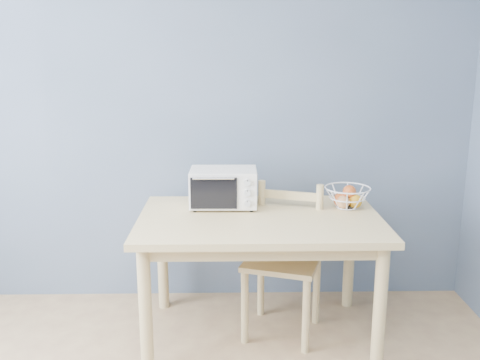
{
  "coord_description": "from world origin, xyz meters",
  "views": [
    {
      "loc": [
        0.39,
        -1.27,
        1.68
      ],
      "look_at": [
        0.45,
        1.83,
        0.93
      ],
      "focal_mm": 40.0,
      "sensor_mm": 36.0,
      "label": 1
    }
  ],
  "objects_px": {
    "fruit_basket": "(347,197)",
    "dining_table": "(260,233)",
    "toaster_oven": "(221,187)",
    "dining_chair": "(284,261)"
  },
  "relations": [
    {
      "from": "dining_table",
      "to": "toaster_oven",
      "type": "relative_size",
      "value": 3.46
    },
    {
      "from": "fruit_basket",
      "to": "toaster_oven",
      "type": "bearing_deg",
      "value": 176.97
    },
    {
      "from": "toaster_oven",
      "to": "dining_chair",
      "type": "height_order",
      "value": "toaster_oven"
    },
    {
      "from": "toaster_oven",
      "to": "fruit_basket",
      "type": "height_order",
      "value": "toaster_oven"
    },
    {
      "from": "dining_table",
      "to": "dining_chair",
      "type": "relative_size",
      "value": 1.55
    },
    {
      "from": "fruit_basket",
      "to": "dining_table",
      "type": "bearing_deg",
      "value": -163.11
    },
    {
      "from": "fruit_basket",
      "to": "dining_chair",
      "type": "xyz_separation_m",
      "value": [
        -0.38,
        -0.1,
        -0.37
      ]
    },
    {
      "from": "toaster_oven",
      "to": "dining_chair",
      "type": "xyz_separation_m",
      "value": [
        0.38,
        -0.14,
        -0.43
      ]
    },
    {
      "from": "dining_chair",
      "to": "fruit_basket",
      "type": "bearing_deg",
      "value": 33.26
    },
    {
      "from": "toaster_oven",
      "to": "fruit_basket",
      "type": "xyz_separation_m",
      "value": [
        0.77,
        -0.04,
        -0.06
      ]
    }
  ]
}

